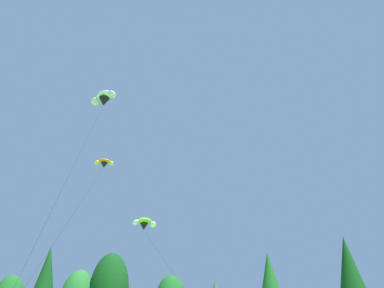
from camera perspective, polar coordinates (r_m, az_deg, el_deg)
name	(u,v)px	position (r m, az deg, el deg)	size (l,w,h in m)	color
treeline_tree_b	(44,284)	(60.63, -22.36, -19.85)	(4.80, 4.80, 14.57)	#472D19
treeline_tree_h	(351,279)	(46.93, 23.93, -18.97)	(4.44, 4.44, 12.91)	#472D19
parafoil_kite_high_white	(104,98)	(35.27, -13.82, 7.03)	(3.20, 8.98, 21.41)	white
parafoil_kite_mid_lime_white	(144,224)	(41.24, -7.57, -12.39)	(13.15, 16.82, 12.48)	#93D633
parafoil_kite_far_orange	(104,163)	(41.46, -13.77, -2.99)	(5.27, 16.65, 18.44)	orange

